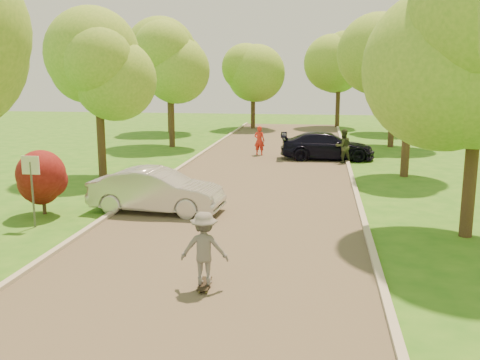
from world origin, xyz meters
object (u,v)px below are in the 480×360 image
Objects in this scene: skateboarder at (204,248)px; dark_sedan at (327,146)px; longboard at (205,284)px; silver_sedan at (157,191)px; person_striped at (259,141)px; street_sign at (31,176)px; person_olive at (343,146)px.

dark_sedan is at bearing -102.92° from skateboarder.
dark_sedan is at bearing -102.92° from longboard.
silver_sedan is 6.80m from longboard.
person_striped is (-1.02, 19.08, 0.74)m from longboard.
person_striped is at bearing 71.79° from street_sign.
skateboarder is at bearing -31.95° from street_sign.
person_olive is (4.56, -1.99, 0.04)m from person_striped.
street_sign reaches higher than person_striped.
street_sign reaches higher than skateboarder.
street_sign is at bearing 28.70° from person_olive.
silver_sedan is at bearing -68.41° from longboard.
person_olive is at bearing 165.80° from person_striped.
street_sign is at bearing -36.28° from longboard.
longboard is (6.05, -3.78, -1.48)m from street_sign.
skateboarder is at bearing 102.44° from person_striped.
street_sign reaches higher than longboard.
person_olive reaches higher than person_striped.
silver_sedan is at bearing 151.34° from dark_sedan.
silver_sedan is 2.78× the size of skateboarder.
longboard is at bearing 102.44° from person_striped.
dark_sedan is 3.01× the size of person_striped.
skateboarder reaches higher than dark_sedan.
dark_sedan is (8.80, 14.38, -0.84)m from street_sign.
skateboarder is at bearing 52.77° from person_olive.
silver_sedan is at bearing 36.70° from street_sign.
silver_sedan is (3.10, 2.31, -0.83)m from street_sign.
street_sign reaches higher than dark_sedan.
longboard is 17.47m from person_olive.
person_striped is (-1.02, 19.08, -0.07)m from skateboarder.
silver_sedan is 13.14m from person_striped.
silver_sedan is 5.33× the size of longboard.
longboard is 19.13m from person_striped.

